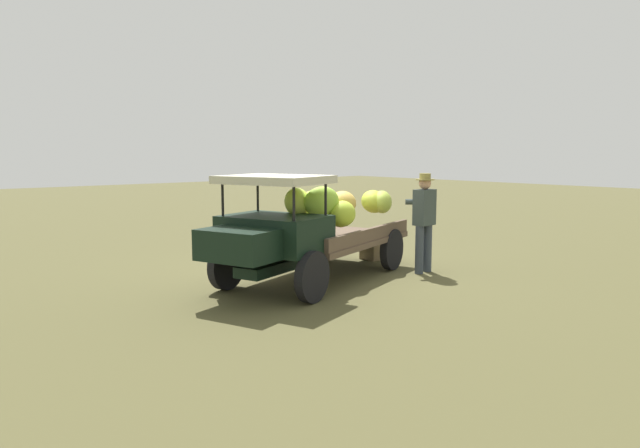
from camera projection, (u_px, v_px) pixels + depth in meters
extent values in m
plane|color=brown|center=(313.00, 274.00, 10.57)|extent=(60.00, 60.00, 0.00)
cube|color=black|center=(317.00, 254.00, 10.15)|extent=(3.93, 1.72, 0.16)
cylinder|color=black|center=(312.00, 277.00, 8.51)|extent=(0.77, 0.38, 0.76)
cylinder|color=black|center=(226.00, 266.00, 9.33)|extent=(0.77, 0.38, 0.76)
cylinder|color=black|center=(392.00, 249.00, 10.90)|extent=(0.77, 0.38, 0.76)
cylinder|color=black|center=(318.00, 243.00, 11.71)|extent=(0.77, 0.38, 0.76)
cube|color=brown|center=(330.00, 240.00, 10.51)|extent=(3.40, 2.60, 0.10)
cube|color=brown|center=(371.00, 234.00, 10.08)|extent=(2.86, 1.05, 0.22)
cube|color=brown|center=(293.00, 228.00, 10.90)|extent=(2.86, 1.05, 0.22)
cube|color=black|center=(275.00, 233.00, 9.02)|extent=(1.53, 1.80, 0.55)
cube|color=black|center=(238.00, 245.00, 8.26)|extent=(1.01, 1.23, 0.44)
cylinder|color=black|center=(294.00, 202.00, 8.25)|extent=(0.04, 0.04, 0.55)
cylinder|color=black|center=(223.00, 198.00, 8.91)|extent=(0.04, 0.04, 0.55)
cylinder|color=black|center=(326.00, 197.00, 9.00)|extent=(0.04, 0.04, 0.55)
cylinder|color=black|center=(258.00, 194.00, 9.66)|extent=(0.04, 0.04, 0.55)
cube|color=beige|center=(274.00, 179.00, 8.92)|extent=(1.65, 1.83, 0.12)
ellipsoid|color=gold|center=(318.00, 232.00, 9.80)|extent=(0.68, 0.70, 0.50)
ellipsoid|color=#ABC344|center=(382.00, 202.00, 10.97)|extent=(0.71, 0.68, 0.47)
ellipsoid|color=#B6CB48|center=(325.00, 203.00, 10.59)|extent=(0.54, 0.58, 0.58)
ellipsoid|color=gold|center=(287.00, 227.00, 10.06)|extent=(0.83, 0.83, 0.49)
ellipsoid|color=#AABD44|center=(339.00, 213.00, 10.47)|extent=(0.64, 0.69, 0.64)
ellipsoid|color=#B6C635|center=(374.00, 202.00, 11.00)|extent=(0.84, 0.83, 0.58)
ellipsoid|color=gold|center=(318.00, 218.00, 10.45)|extent=(0.66, 0.62, 0.54)
ellipsoid|color=#A6CC37|center=(325.00, 217.00, 10.25)|extent=(0.54, 0.51, 0.57)
ellipsoid|color=#A8CE3D|center=(304.00, 210.00, 10.59)|extent=(0.71, 0.68, 0.65)
ellipsoid|color=gold|center=(313.00, 204.00, 10.57)|extent=(0.80, 0.81, 0.64)
ellipsoid|color=#93C139|center=(321.00, 202.00, 9.46)|extent=(0.68, 0.44, 0.54)
ellipsoid|color=#A8C33D|center=(321.00, 203.00, 10.56)|extent=(0.81, 0.71, 0.52)
ellipsoid|color=#B4CD41|center=(297.00, 202.00, 9.43)|extent=(0.66, 0.63, 0.54)
ellipsoid|color=gold|center=(343.00, 203.00, 9.91)|extent=(0.70, 0.68, 0.47)
ellipsoid|color=#ADC733|center=(342.00, 214.00, 9.64)|extent=(0.64, 0.59, 0.46)
cylinder|color=#38414C|center=(419.00, 250.00, 10.54)|extent=(0.15, 0.15, 0.87)
cylinder|color=#38414C|center=(428.00, 248.00, 10.72)|extent=(0.15, 0.15, 0.87)
cube|color=#384342|center=(424.00, 207.00, 10.54)|extent=(0.42, 0.28, 0.64)
cylinder|color=#384342|center=(417.00, 202.00, 10.53)|extent=(0.35, 0.36, 0.10)
cylinder|color=#384342|center=(423.00, 201.00, 10.67)|extent=(0.30, 0.39, 0.10)
sphere|color=tan|center=(425.00, 183.00, 10.49)|extent=(0.22, 0.22, 0.22)
cylinder|color=olive|center=(425.00, 180.00, 10.48)|extent=(0.34, 0.34, 0.02)
cylinder|color=olive|center=(425.00, 176.00, 10.47)|extent=(0.20, 0.20, 0.10)
cube|color=olive|center=(376.00, 247.00, 12.02)|extent=(0.57, 0.44, 0.51)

